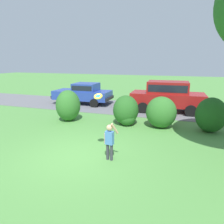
# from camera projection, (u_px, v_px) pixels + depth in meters

# --- Properties ---
(ground_plane) EXTENTS (80.00, 80.00, 0.00)m
(ground_plane) POSITION_uv_depth(u_px,v_px,m) (77.00, 155.00, 7.05)
(ground_plane) COLOR #518E42
(driveway_strip) EXTENTS (28.00, 4.40, 0.02)m
(driveway_strip) POSITION_uv_depth(u_px,v_px,m) (130.00, 108.00, 14.14)
(driveway_strip) COLOR slate
(driveway_strip) RESTS_ON ground
(shrub_near_tree) EXTENTS (1.28, 1.37, 1.67)m
(shrub_near_tree) POSITION_uv_depth(u_px,v_px,m) (68.00, 106.00, 10.98)
(shrub_near_tree) COLOR #33702B
(shrub_near_tree) RESTS_ON ground
(shrub_centre_left) EXTENTS (1.28, 1.34, 1.50)m
(shrub_centre_left) POSITION_uv_depth(u_px,v_px,m) (126.00, 111.00, 10.32)
(shrub_centre_left) COLOR #286023
(shrub_centre_left) RESTS_ON ground
(shrub_centre) EXTENTS (1.45, 1.26, 1.53)m
(shrub_centre) POSITION_uv_depth(u_px,v_px,m) (161.00, 112.00, 9.83)
(shrub_centre) COLOR #33702B
(shrub_centre) RESTS_ON ground
(shrub_centre_right) EXTENTS (1.35, 1.28, 1.60)m
(shrub_centre_right) POSITION_uv_depth(u_px,v_px,m) (211.00, 115.00, 9.21)
(shrub_centre_right) COLOR #1E511C
(shrub_centre_right) RESTS_ON ground
(parked_sedan) EXTENTS (4.45, 2.20, 1.56)m
(parked_sedan) POSITION_uv_depth(u_px,v_px,m) (84.00, 93.00, 15.28)
(parked_sedan) COLOR #28429E
(parked_sedan) RESTS_ON ground
(parked_suv) EXTENTS (4.76, 2.22, 1.92)m
(parked_suv) POSITION_uv_depth(u_px,v_px,m) (167.00, 95.00, 12.93)
(parked_suv) COLOR maroon
(parked_suv) RESTS_ON ground
(child_thrower) EXTENTS (0.47, 0.24, 1.29)m
(child_thrower) POSITION_uv_depth(u_px,v_px,m) (110.00, 139.00, 6.58)
(child_thrower) COLOR #383842
(child_thrower) RESTS_ON ground
(frisbee) EXTENTS (0.28, 0.26, 0.17)m
(frisbee) POSITION_uv_depth(u_px,v_px,m) (98.00, 96.00, 6.65)
(frisbee) COLOR yellow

